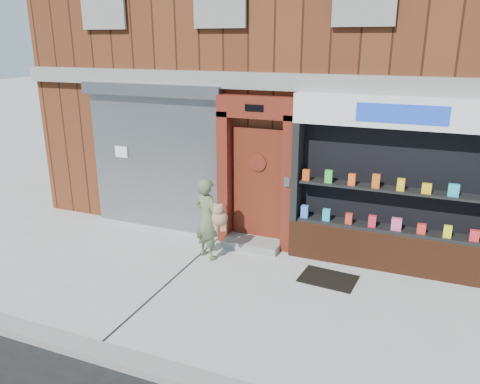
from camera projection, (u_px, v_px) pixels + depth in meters
The scene contains 8 objects.
ground at pixel (259, 297), 7.35m from camera, with size 80.00×80.00×0.00m, color #9E9E99.
curb at pixel (196, 381), 5.44m from camera, with size 60.00×0.30×0.12m, color gray.
building at pixel (345, 34), 11.40m from camera, with size 12.00×8.16×8.00m.
shutter_bay at pixel (155, 149), 9.60m from camera, with size 3.10×0.30×3.04m.
red_door_bay at pixel (256, 173), 8.81m from camera, with size 1.52×0.58×2.90m.
pharmacy_bay at pixel (394, 194), 7.90m from camera, with size 3.50×0.41×3.00m.
woman at pixel (208, 219), 8.46m from camera, with size 0.75×0.56×1.52m.
doormat at pixel (328, 279), 7.89m from camera, with size 0.92×0.64×0.02m, color black.
Camera 1 is at (2.16, -6.12, 3.84)m, focal length 35.00 mm.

